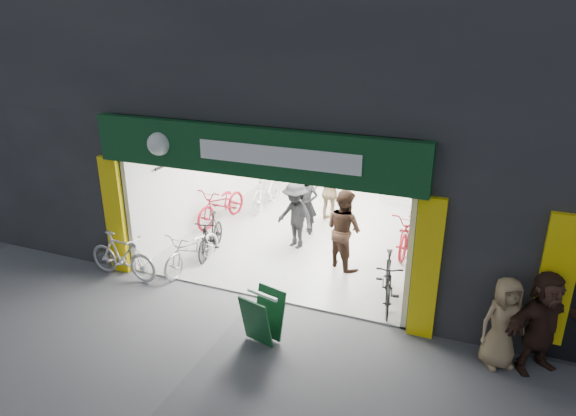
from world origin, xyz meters
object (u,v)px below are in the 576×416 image
Objects in this scene: parked_bike at (123,256)px; sandwich_board at (263,316)px; bike_left_front at (193,249)px; pedestrian_near at (503,323)px; bike_right_front at (388,281)px.

sandwich_board is at bearing -101.35° from parked_bike.
bike_left_front is 6.43m from pedestrian_near.
bike_left_front is at bearing -49.31° from parked_bike.
bike_right_front is at bearing -76.35° from parked_bike.
pedestrian_near is at bearing -40.60° from bike_right_front.
bike_right_front is 5.56m from parked_bike.
pedestrian_near reaches higher than parked_bike.
parked_bike reaches higher than sandwich_board.
bike_right_front is 1.10× the size of pedestrian_near.
pedestrian_near is (6.34, -1.01, 0.31)m from bike_left_front.
bike_left_front is at bearing 169.94° from bike_right_front.
sandwich_board is (2.55, -1.86, 0.02)m from bike_left_front.
bike_left_front is 1.05× the size of bike_right_front.
pedestrian_near reaches higher than sandwich_board.
bike_left_front reaches higher than sandwich_board.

